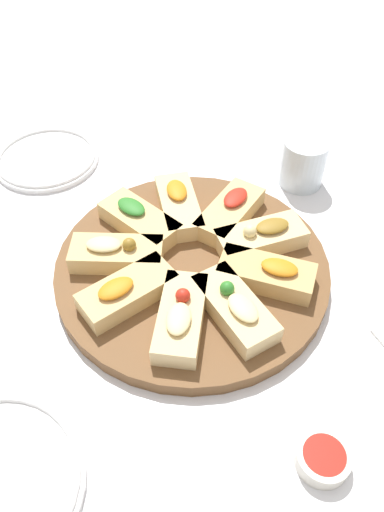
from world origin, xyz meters
TOP-DOWN VIEW (x-y plane):
  - ground_plane at (0.00, 0.00)m, footprint 3.00×3.00m
  - serving_board at (0.00, 0.00)m, footprint 0.43×0.43m
  - focaccia_slice_0 at (-0.06, -0.10)m, footprint 0.12×0.15m
  - focaccia_slice_1 at (0.02, -0.12)m, footprint 0.08×0.15m
  - focaccia_slice_2 at (0.09, -0.08)m, footprint 0.14×0.14m
  - focaccia_slice_3 at (0.12, 0.00)m, footprint 0.14×0.06m
  - focaccia_slice_4 at (0.09, 0.07)m, footprint 0.15×0.13m
  - focaccia_slice_5 at (0.03, 0.11)m, footprint 0.09×0.15m
  - focaccia_slice_6 at (-0.05, 0.11)m, footprint 0.12×0.15m
  - focaccia_slice_7 at (-0.11, 0.04)m, footprint 0.15×0.10m
  - focaccia_slice_8 at (-0.11, -0.04)m, footprint 0.15×0.11m
  - plate_right at (0.34, 0.23)m, footprint 0.20×0.20m
  - water_glass at (0.19, -0.25)m, footprint 0.08×0.08m
  - dipping_bowl at (-0.32, -0.09)m, footprint 0.07×0.07m

SIDE VIEW (x-z plane):
  - ground_plane at x=0.00m, z-range 0.00..0.00m
  - plate_right at x=0.34m, z-range 0.00..0.02m
  - serving_board at x=0.00m, z-range 0.00..0.02m
  - dipping_bowl at x=-0.32m, z-range 0.00..0.02m
  - focaccia_slice_0 at x=-0.06m, z-range 0.02..0.06m
  - focaccia_slice_2 at x=0.09m, z-range 0.02..0.06m
  - focaccia_slice_3 at x=0.12m, z-range 0.02..0.06m
  - focaccia_slice_4 at x=0.09m, z-range 0.02..0.06m
  - focaccia_slice_6 at x=-0.05m, z-range 0.02..0.06m
  - focaccia_slice_1 at x=0.02m, z-range 0.02..0.07m
  - focaccia_slice_5 at x=0.03m, z-range 0.02..0.07m
  - focaccia_slice_7 at x=-0.11m, z-range 0.02..0.07m
  - focaccia_slice_8 at x=-0.11m, z-range 0.02..0.07m
  - water_glass at x=0.19m, z-range 0.00..0.09m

